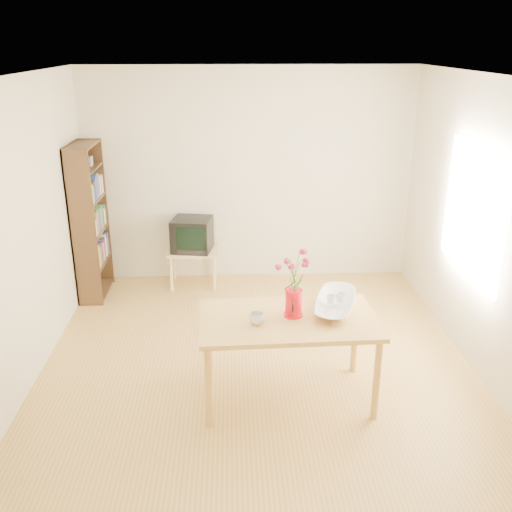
{
  "coord_description": "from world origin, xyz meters",
  "views": [
    {
      "loc": [
        -0.22,
        -4.59,
        2.86
      ],
      "look_at": [
        0.0,
        0.3,
        1.0
      ],
      "focal_mm": 40.0,
      "sensor_mm": 36.0,
      "label": 1
    }
  ],
  "objects_px": {
    "bowl": "(336,283)",
    "television": "(192,234)",
    "mug": "(257,318)",
    "pitcher": "(293,304)",
    "table": "(288,327)"
  },
  "relations": [
    {
      "from": "television",
      "to": "pitcher",
      "type": "bearing_deg",
      "value": -58.46
    },
    {
      "from": "mug",
      "to": "bowl",
      "type": "distance_m",
      "value": 0.75
    },
    {
      "from": "mug",
      "to": "bowl",
      "type": "relative_size",
      "value": 0.25
    },
    {
      "from": "mug",
      "to": "television",
      "type": "height_order",
      "value": "television"
    },
    {
      "from": "table",
      "to": "bowl",
      "type": "distance_m",
      "value": 0.54
    },
    {
      "from": "pitcher",
      "to": "mug",
      "type": "relative_size",
      "value": 2.01
    },
    {
      "from": "table",
      "to": "television",
      "type": "xyz_separation_m",
      "value": [
        -0.93,
        2.45,
        -0.01
      ]
    },
    {
      "from": "table",
      "to": "mug",
      "type": "bearing_deg",
      "value": -163.39
    },
    {
      "from": "table",
      "to": "television",
      "type": "bearing_deg",
      "value": 108.8
    },
    {
      "from": "table",
      "to": "bowl",
      "type": "relative_size",
      "value": 3.09
    },
    {
      "from": "mug",
      "to": "television",
      "type": "distance_m",
      "value": 2.63
    },
    {
      "from": "table",
      "to": "television",
      "type": "relative_size",
      "value": 2.84
    },
    {
      "from": "pitcher",
      "to": "mug",
      "type": "xyz_separation_m",
      "value": [
        -0.3,
        -0.13,
        -0.06
      ]
    },
    {
      "from": "bowl",
      "to": "television",
      "type": "bearing_deg",
      "value": 120.58
    },
    {
      "from": "bowl",
      "to": "television",
      "type": "distance_m",
      "value": 2.66
    }
  ]
}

